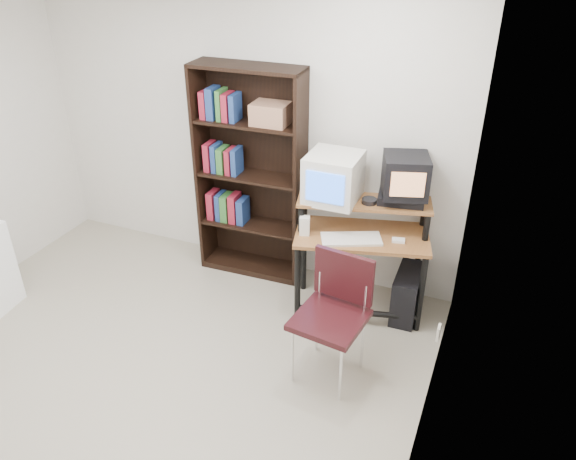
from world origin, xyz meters
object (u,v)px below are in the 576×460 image
at_px(school_chair, 335,305).
at_px(crt_tv, 405,176).
at_px(computer_desk, 362,240).
at_px(crt_monitor, 333,178).
at_px(bookshelf, 251,172).
at_px(pc_tower, 407,294).

bearing_deg(school_chair, crt_tv, 84.35).
height_order(computer_desk, crt_monitor, crt_monitor).
distance_m(school_chair, bookshelf, 1.60).
relative_size(crt_monitor, crt_tv, 0.98).
bearing_deg(pc_tower, computer_desk, -174.03).
height_order(school_chair, bookshelf, bookshelf).
relative_size(pc_tower, bookshelf, 0.23).
xyz_separation_m(crt_monitor, school_chair, (0.31, -0.83, -0.58)).
height_order(computer_desk, pc_tower, computer_desk).
distance_m(crt_tv, pc_tower, 1.02).
bearing_deg(crt_monitor, computer_desk, -6.09).
bearing_deg(pc_tower, crt_tv, 138.26).
distance_m(crt_monitor, school_chair, 1.06).
bearing_deg(crt_tv, pc_tower, -58.34).
bearing_deg(crt_tv, crt_monitor, 177.49).
bearing_deg(pc_tower, school_chair, -114.81).
relative_size(computer_desk, bookshelf, 0.60).
bearing_deg(school_chair, computer_desk, 100.20).
bearing_deg(pc_tower, crt_monitor, -179.30).
xyz_separation_m(crt_tv, school_chair, (-0.22, -0.98, -0.63)).
xyz_separation_m(crt_monitor, crt_tv, (0.54, 0.15, 0.05)).
distance_m(crt_monitor, crt_tv, 0.56).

